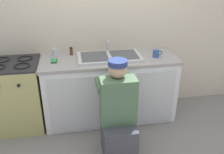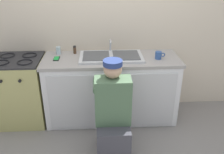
{
  "view_description": "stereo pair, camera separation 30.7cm",
  "coord_description": "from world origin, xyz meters",
  "views": [
    {
      "loc": [
        -0.46,
        -2.64,
        2.02
      ],
      "look_at": [
        0.0,
        0.1,
        0.7
      ],
      "focal_mm": 40.0,
      "sensor_mm": 36.0,
      "label": 1
    },
    {
      "loc": [
        -0.16,
        -2.67,
        2.02
      ],
      "look_at": [
        0.0,
        0.1,
        0.7
      ],
      "focal_mm": 40.0,
      "sensor_mm": 36.0,
      "label": 2
    }
  ],
  "objects": [
    {
      "name": "ground_plane",
      "position": [
        0.0,
        0.0,
        0.0
      ],
      "size": [
        12.0,
        12.0,
        0.0
      ],
      "primitive_type": "plane",
      "color": "gray"
    },
    {
      "name": "back_wall",
      "position": [
        0.0,
        0.65,
        1.25
      ],
      "size": [
        6.0,
        0.1,
        2.5
      ],
      "primitive_type": "cube",
      "color": "beige",
      "rests_on": "ground_plane"
    },
    {
      "name": "counter_cabinet",
      "position": [
        0.0,
        0.29,
        0.42
      ],
      "size": [
        1.71,
        0.62,
        0.84
      ],
      "color": "white",
      "rests_on": "ground_plane"
    },
    {
      "name": "countertop",
      "position": [
        0.0,
        0.3,
        0.86
      ],
      "size": [
        1.75,
        0.62,
        0.04
      ],
      "primitive_type": "cube",
      "color": "#9E9993",
      "rests_on": "counter_cabinet"
    },
    {
      "name": "sink_double_basin",
      "position": [
        0.0,
        0.3,
        0.9
      ],
      "size": [
        0.8,
        0.44,
        0.19
      ],
      "color": "silver",
      "rests_on": "countertop"
    },
    {
      "name": "stove_range",
      "position": [
        -1.19,
        0.3,
        0.45
      ],
      "size": [
        0.62,
        0.62,
        0.9
      ],
      "color": "tan",
      "rests_on": "ground_plane"
    },
    {
      "name": "plumber_person",
      "position": [
        -0.02,
        -0.42,
        0.46
      ],
      "size": [
        0.42,
        0.61,
        1.1
      ],
      "color": "#3F3F47",
      "rests_on": "ground_plane"
    },
    {
      "name": "spice_bottle_pepper",
      "position": [
        -0.47,
        0.49,
        0.93
      ],
      "size": [
        0.04,
        0.04,
        0.1
      ],
      "color": "#513823",
      "rests_on": "countertop"
    },
    {
      "name": "cell_phone",
      "position": [
        -0.69,
        0.3,
        0.88
      ],
      "size": [
        0.07,
        0.14,
        0.01
      ],
      "color": "black",
      "rests_on": "countertop"
    },
    {
      "name": "coffee_mug",
      "position": [
        0.59,
        0.24,
        0.92
      ],
      "size": [
        0.13,
        0.08,
        0.09
      ],
      "color": "#335699",
      "rests_on": "countertop"
    },
    {
      "name": "water_glass",
      "position": [
        -0.69,
        0.48,
        0.93
      ],
      "size": [
        0.06,
        0.06,
        0.1
      ],
      "color": "#ADC6CC",
      "rests_on": "countertop"
    }
  ]
}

